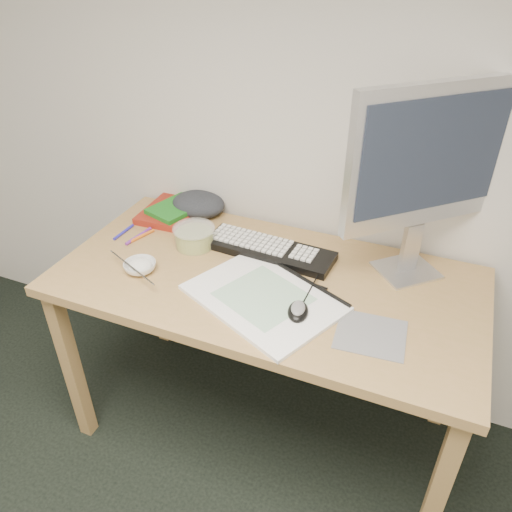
{
  "coord_description": "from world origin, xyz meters",
  "views": [
    {
      "loc": [
        0.54,
        0.18,
        1.72
      ],
      "look_at": [
        0.03,
        1.43,
        0.83
      ],
      "focal_mm": 35.0,
      "sensor_mm": 36.0,
      "label": 1
    }
  ],
  "objects_px": {
    "keyboard": "(269,250)",
    "monitor": "(428,162)",
    "sketchpad": "(263,298)",
    "rice_bowl": "(140,267)",
    "desk": "(266,297)"
  },
  "relations": [
    {
      "from": "monitor",
      "to": "rice_bowl",
      "type": "distance_m",
      "value": 0.97
    },
    {
      "from": "sketchpad",
      "to": "rice_bowl",
      "type": "bearing_deg",
      "value": -153.28
    },
    {
      "from": "sketchpad",
      "to": "monitor",
      "type": "xyz_separation_m",
      "value": [
        0.39,
        0.33,
        0.39
      ]
    },
    {
      "from": "keyboard",
      "to": "rice_bowl",
      "type": "height_order",
      "value": "rice_bowl"
    },
    {
      "from": "rice_bowl",
      "to": "desk",
      "type": "bearing_deg",
      "value": 17.55
    },
    {
      "from": "desk",
      "to": "rice_bowl",
      "type": "xyz_separation_m",
      "value": [
        -0.4,
        -0.13,
        0.1
      ]
    },
    {
      "from": "monitor",
      "to": "rice_bowl",
      "type": "xyz_separation_m",
      "value": [
        -0.83,
        -0.34,
        -0.38
      ]
    },
    {
      "from": "desk",
      "to": "monitor",
      "type": "xyz_separation_m",
      "value": [
        0.42,
        0.22,
        0.47
      ]
    },
    {
      "from": "keyboard",
      "to": "monitor",
      "type": "distance_m",
      "value": 0.6
    },
    {
      "from": "keyboard",
      "to": "rice_bowl",
      "type": "relative_size",
      "value": 4.28
    },
    {
      "from": "sketchpad",
      "to": "keyboard",
      "type": "xyz_separation_m",
      "value": [
        -0.08,
        0.25,
        0.01
      ]
    },
    {
      "from": "desk",
      "to": "sketchpad",
      "type": "xyz_separation_m",
      "value": [
        0.04,
        -0.11,
        0.09
      ]
    },
    {
      "from": "sketchpad",
      "to": "keyboard",
      "type": "relative_size",
      "value": 0.98
    },
    {
      "from": "sketchpad",
      "to": "monitor",
      "type": "height_order",
      "value": "monitor"
    },
    {
      "from": "desk",
      "to": "keyboard",
      "type": "bearing_deg",
      "value": 107.24
    }
  ]
}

